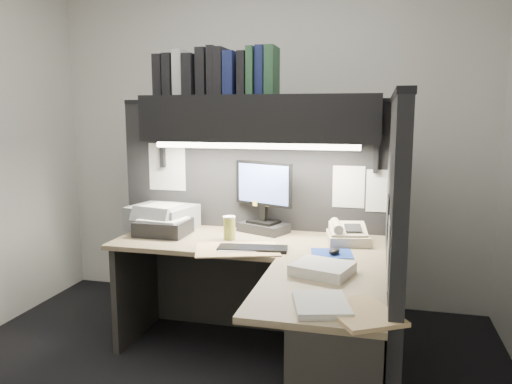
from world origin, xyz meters
TOP-DOWN VIEW (x-y plane):
  - wall_back at (0.00, 1.50)m, footprint 3.50×0.04m
  - partition_back at (0.03, 0.93)m, footprint 1.90×0.06m
  - partition_right at (0.98, 0.18)m, footprint 0.06×1.50m
  - desk at (0.43, -0.00)m, footprint 1.70×1.53m
  - overhead_shelf at (0.12, 0.75)m, footprint 1.55×0.34m
  - task_light_tube at (0.12, 0.61)m, footprint 1.32×0.04m
  - monitor at (0.14, 0.80)m, footprint 0.42×0.31m
  - keyboard at (0.18, 0.35)m, footprint 0.43×0.19m
  - mousepad at (0.65, 0.38)m, footprint 0.27×0.25m
  - mouse at (0.66, 0.36)m, footprint 0.08×0.10m
  - telephone at (0.72, 0.65)m, footprint 0.29×0.30m
  - coffee_cup at (-0.03, 0.55)m, footprint 0.09×0.09m
  - printer at (-0.57, 0.73)m, footprint 0.47×0.43m
  - notebook_stack at (-0.49, 0.57)m, footprint 0.33×0.28m
  - open_folder at (0.09, 0.32)m, footprint 0.56×0.46m
  - paper_stack_a at (0.64, 0.00)m, footprint 0.34×0.31m
  - paper_stack_b at (0.68, -0.44)m, footprint 0.29×0.33m
  - manila_stack at (0.85, -0.49)m, footprint 0.37×0.40m
  - binder_row at (-0.17, 0.75)m, footprint 0.82×0.25m
  - pinned_papers at (0.42, 0.56)m, footprint 1.76×1.31m

SIDE VIEW (x-z plane):
  - desk at x=0.43m, z-range 0.08..0.81m
  - mousepad at x=0.65m, z-range 0.73..0.73m
  - open_folder at x=0.09m, z-range 0.73..0.74m
  - manila_stack at x=0.85m, z-range 0.73..0.75m
  - keyboard at x=0.18m, z-range 0.73..0.75m
  - paper_stack_b at x=0.68m, z-range 0.73..0.76m
  - mouse at x=0.66m, z-range 0.73..0.77m
  - paper_stack_a at x=0.64m, z-range 0.73..0.78m
  - notebook_stack at x=-0.49m, z-range 0.73..0.83m
  - telephone at x=0.72m, z-range 0.73..0.83m
  - partition_back at x=0.03m, z-range 0.00..1.60m
  - partition_right at x=0.98m, z-range 0.00..1.60m
  - coffee_cup at x=-0.03m, z-range 0.73..0.87m
  - printer at x=-0.57m, z-range 0.73..0.89m
  - monitor at x=0.14m, z-range 0.68..1.16m
  - pinned_papers at x=0.42m, z-range 0.80..1.31m
  - task_light_tube at x=0.12m, z-range 1.31..1.35m
  - wall_back at x=0.00m, z-range 0.00..2.70m
  - overhead_shelf at x=0.12m, z-range 1.35..1.65m
  - binder_row at x=-0.17m, z-range 1.64..1.95m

